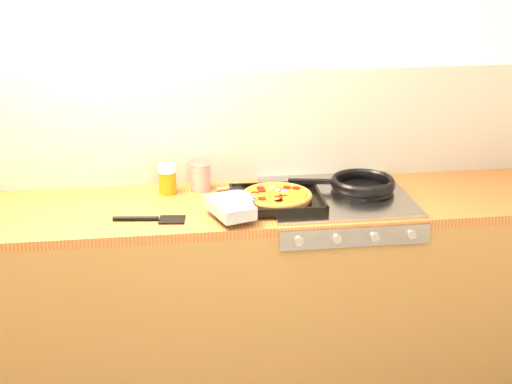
{
  "coord_description": "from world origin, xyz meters",
  "views": [
    {
      "loc": [
        -0.28,
        -1.67,
        1.96
      ],
      "look_at": [
        0.1,
        1.08,
        0.95
      ],
      "focal_mm": 50.0,
      "sensor_mm": 36.0,
      "label": 1
    }
  ],
  "objects": [
    {
      "name": "counter_run",
      "position": [
        0.0,
        1.1,
        0.45
      ],
      "size": [
        3.2,
        0.62,
        0.9
      ],
      "color": "brown",
      "rests_on": "ground"
    },
    {
      "name": "wooden_spoon",
      "position": [
        0.13,
        1.27,
        0.91
      ],
      "size": [
        0.3,
        0.07,
        0.02
      ],
      "color": "#AD6F49",
      "rests_on": "counter_run"
    },
    {
      "name": "frying_pan",
      "position": [
        0.57,
        1.14,
        0.94
      ],
      "size": [
        0.48,
        0.32,
        0.05
      ],
      "color": "black",
      "rests_on": "stovetop"
    },
    {
      "name": "black_spatula",
      "position": [
        -0.33,
        0.95,
        0.91
      ],
      "size": [
        0.29,
        0.1,
        0.02
      ],
      "color": "black",
      "rests_on": "counter_run"
    },
    {
      "name": "juice_glass",
      "position": [
        -0.26,
        1.25,
        0.97
      ],
      "size": [
        0.1,
        0.1,
        0.13
      ],
      "color": "#D85F0C",
      "rests_on": "counter_run"
    },
    {
      "name": "pizza_on_tray",
      "position": [
        0.12,
        1.02,
        0.94
      ],
      "size": [
        0.49,
        0.42,
        0.06
      ],
      "color": "black",
      "rests_on": "stovetop"
    },
    {
      "name": "room_shell",
      "position": [
        0.0,
        1.39,
        1.15
      ],
      "size": [
        3.2,
        3.2,
        3.2
      ],
      "color": "white",
      "rests_on": "ground"
    },
    {
      "name": "tomato_can",
      "position": [
        -0.12,
        1.28,
        0.96
      ],
      "size": [
        0.09,
        0.09,
        0.12
      ],
      "color": "#A60D18",
      "rests_on": "counter_run"
    },
    {
      "name": "stovetop",
      "position": [
        0.45,
        1.1,
        0.91
      ],
      "size": [
        0.6,
        0.56,
        0.02
      ],
      "primitive_type": "cube",
      "color": "#A0A0A6",
      "rests_on": "counter_run"
    }
  ]
}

